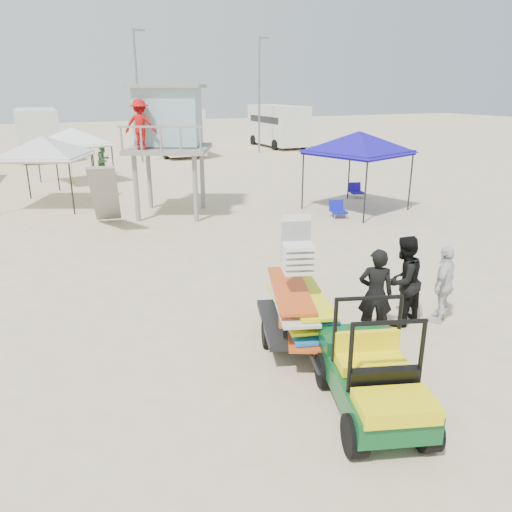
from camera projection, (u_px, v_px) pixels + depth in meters
name	position (u px, v px, depth m)	size (l,w,h in m)	color
ground	(303.00, 392.00, 7.94)	(140.00, 140.00, 0.00)	beige
utility_cart	(374.00, 368.00, 7.14)	(1.73, 2.46, 1.70)	#0B4920
surf_trailer	(297.00, 301.00, 9.13)	(1.82, 2.55, 2.20)	black
man_left	(375.00, 294.00, 9.45)	(0.65, 0.43, 1.79)	black
man_mid	(403.00, 281.00, 9.98)	(0.91, 0.71, 1.87)	black
man_right	(444.00, 284.00, 10.12)	(0.96, 0.40, 1.63)	silver
lifeguard_tower	(165.00, 122.00, 18.08)	(3.82, 3.82, 4.61)	gray
canopy_blue	(359.00, 135.00, 18.94)	(3.97, 3.97, 3.45)	black
canopy_white_a	(43.00, 140.00, 19.60)	(4.01, 4.01, 3.22)	black
canopy_white_c	(72.00, 131.00, 24.52)	(3.59, 3.59, 3.14)	black
umbrella_b	(72.00, 169.00, 24.37)	(1.80, 1.83, 1.65)	gold
beach_chair_b	(338.00, 209.00, 18.58)	(0.66, 0.72, 0.64)	#0E13A0
beach_chair_c	(356.00, 190.00, 22.00)	(0.65, 0.71, 0.64)	#1C0E98
rv_mid_left	(38.00, 132.00, 33.51)	(2.65, 6.50, 3.25)	silver
rv_mid_right	(174.00, 129.00, 35.65)	(2.64, 7.00, 3.25)	silver
rv_far_right	(278.00, 124.00, 40.39)	(2.64, 6.60, 3.25)	silver
light_pole_left	(138.00, 98.00, 31.21)	(0.14, 0.14, 8.00)	slate
light_pole_right	(259.00, 96.00, 35.95)	(0.14, 0.14, 8.00)	slate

